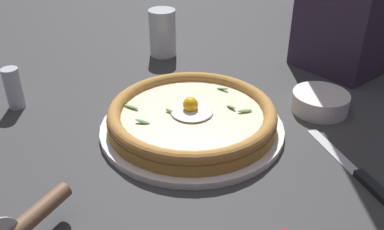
{
  "coord_description": "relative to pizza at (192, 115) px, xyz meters",
  "views": [
    {
      "loc": [
        0.58,
        0.37,
        0.41
      ],
      "look_at": [
        0.04,
        0.03,
        0.03
      ],
      "focal_mm": 39.51,
      "sensor_mm": 36.0,
      "label": 1
    }
  ],
  "objects": [
    {
      "name": "side_bowl",
      "position": [
        -0.19,
        0.17,
        -0.01
      ],
      "size": [
        0.11,
        0.11,
        0.04
      ],
      "primitive_type": "cylinder",
      "color": "white",
      "rests_on": "ground"
    },
    {
      "name": "pepper_shaker",
      "position": [
        0.11,
        -0.34,
        0.01
      ],
      "size": [
        0.03,
        0.03,
        0.08
      ],
      "primitive_type": "cylinder",
      "color": "silver",
      "rests_on": "ground"
    },
    {
      "name": "table_knife",
      "position": [
        -0.03,
        0.29,
        -0.03
      ],
      "size": [
        0.15,
        0.17,
        0.01
      ],
      "color": "silver",
      "rests_on": "ground"
    },
    {
      "name": "drinking_glass",
      "position": [
        -0.26,
        -0.25,
        0.02
      ],
      "size": [
        0.07,
        0.07,
        0.11
      ],
      "color": "silver",
      "rests_on": "ground"
    },
    {
      "name": "pizza",
      "position": [
        0.0,
        0.0,
        0.0
      ],
      "size": [
        0.3,
        0.3,
        0.05
      ],
      "color": "#B38035",
      "rests_on": "pizza_plate"
    },
    {
      "name": "pizza_cutter",
      "position": [
        0.33,
        -0.03,
        0.01
      ],
      "size": [
        0.16,
        0.03,
        0.08
      ],
      "color": "silver",
      "rests_on": "ground"
    },
    {
      "name": "pizza_plate",
      "position": [
        0.0,
        0.0,
        -0.03
      ],
      "size": [
        0.33,
        0.33,
        0.01
      ],
      "primitive_type": "cylinder",
      "color": "white",
      "rests_on": "ground"
    },
    {
      "name": "ground_plane",
      "position": [
        -0.04,
        -0.03,
        -0.05
      ],
      "size": [
        2.4,
        2.4,
        0.03
      ],
      "primitive_type": "cube",
      "color": "#393A3C",
      "rests_on": "ground"
    }
  ]
}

